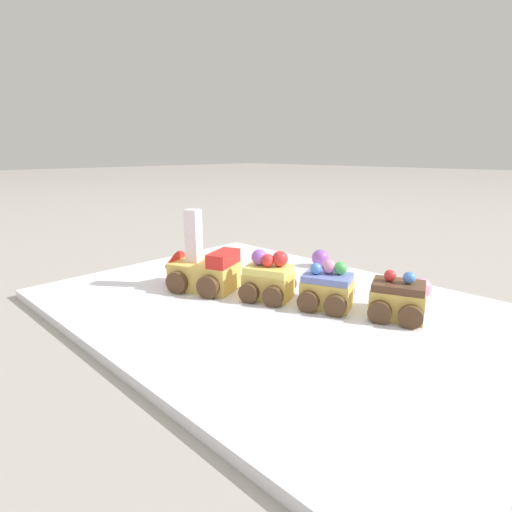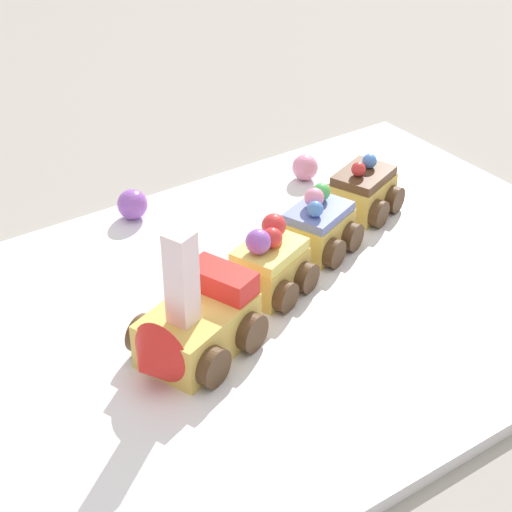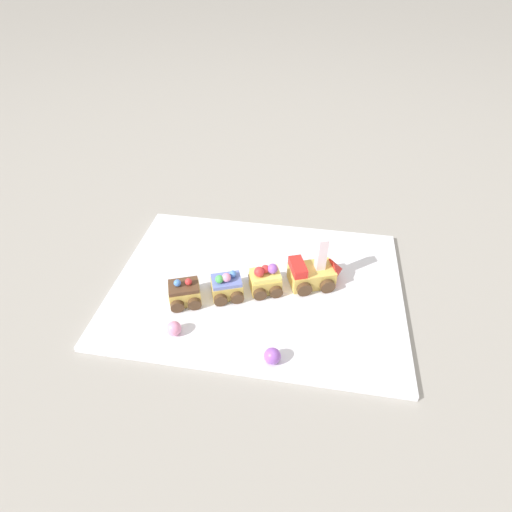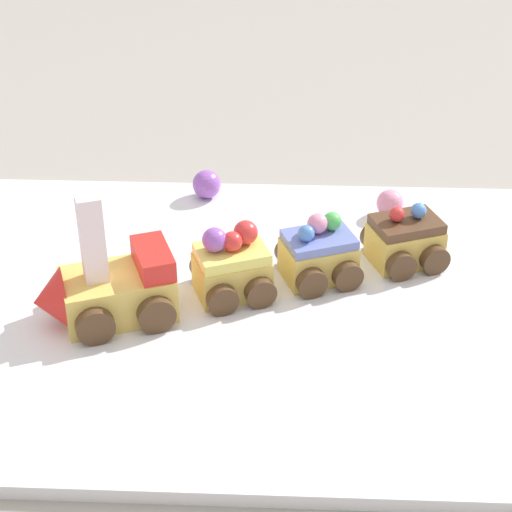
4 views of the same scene
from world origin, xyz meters
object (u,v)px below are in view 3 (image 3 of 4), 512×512
at_px(cake_car_chocolate, 185,293).
at_px(gumball_purple, 272,356).
at_px(cake_train_locomotive, 316,272).
at_px(cake_car_blueberry, 227,286).
at_px(gumball_pink, 174,329).
at_px(cake_car_lemon, 265,280).

relative_size(cake_car_chocolate, gumball_purple, 2.75).
distance_m(cake_train_locomotive, gumball_purple, 0.23).
xyz_separation_m(cake_train_locomotive, cake_car_chocolate, (-0.26, -0.10, -0.01)).
height_order(cake_train_locomotive, gumball_purple, cake_train_locomotive).
bearing_deg(cake_train_locomotive, cake_car_blueberry, -179.91).
bearing_deg(cake_train_locomotive, gumball_purple, -127.22).
xyz_separation_m(cake_car_chocolate, gumball_purple, (0.20, -0.12, -0.01)).
bearing_deg(gumball_pink, cake_car_chocolate, 93.46).
xyz_separation_m(gumball_pink, gumball_purple, (0.19, -0.03, 0.00)).
height_order(cake_car_blueberry, gumball_purple, cake_car_blueberry).
bearing_deg(cake_train_locomotive, cake_car_chocolate, -180.00).
bearing_deg(cake_car_blueberry, cake_car_chocolate, 179.81).
distance_m(cake_car_lemon, cake_car_chocolate, 0.17).
height_order(cake_car_lemon, gumball_purple, cake_car_lemon).
distance_m(gumball_pink, gumball_purple, 0.19).
distance_m(cake_train_locomotive, cake_car_blueberry, 0.19).
bearing_deg(cake_car_blueberry, cake_train_locomotive, 0.09).
distance_m(cake_car_lemon, gumball_purple, 0.18).
xyz_separation_m(cake_train_locomotive, cake_car_lemon, (-0.10, -0.04, -0.00)).
xyz_separation_m(cake_train_locomotive, gumball_pink, (-0.25, -0.19, -0.01)).
height_order(gumball_pink, gumball_purple, gumball_purple).
xyz_separation_m(cake_car_lemon, gumball_purple, (0.04, -0.18, -0.01)).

